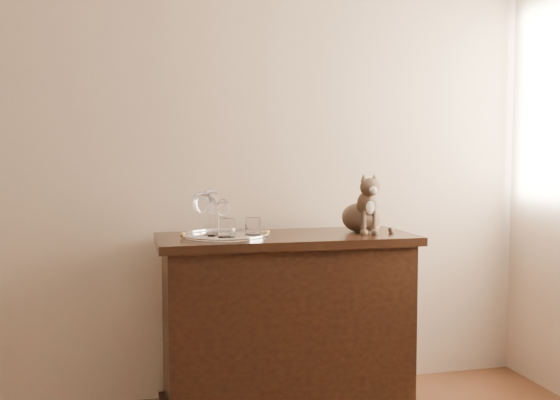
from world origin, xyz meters
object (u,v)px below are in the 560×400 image
(wine_glass_a, at_px, (210,212))
(wine_glass_d, at_px, (223,218))
(wine_glass_c, at_px, (201,215))
(tumbler_c, at_px, (253,226))
(sideboard, at_px, (286,324))
(wine_glass_b, at_px, (214,215))
(cat, at_px, (361,203))
(tumbler_b, at_px, (226,228))
(tray, at_px, (226,236))

(wine_glass_a, relative_size, wine_glass_d, 1.27)
(wine_glass_c, distance_m, wine_glass_d, 0.11)
(wine_glass_d, bearing_deg, tumbler_c, 5.16)
(sideboard, xyz_separation_m, wine_glass_b, (-0.33, 0.08, 0.52))
(wine_glass_b, bearing_deg, wine_glass_d, -76.90)
(sideboard, bearing_deg, cat, 2.88)
(wine_glass_a, distance_m, tumbler_b, 0.14)
(wine_glass_b, relative_size, tumbler_b, 1.99)
(wine_glass_c, height_order, wine_glass_d, wine_glass_c)
(cat, bearing_deg, sideboard, -177.18)
(sideboard, xyz_separation_m, cat, (0.38, 0.02, 0.57))
(tray, height_order, wine_glass_d, wine_glass_d)
(cat, bearing_deg, tumbler_b, -170.35)
(wine_glass_b, bearing_deg, tray, -68.34)
(wine_glass_b, distance_m, cat, 0.71)
(wine_glass_c, bearing_deg, wine_glass_a, 51.66)
(wine_glass_b, relative_size, cat, 0.59)
(wine_glass_b, bearing_deg, tumbler_c, -31.08)
(wine_glass_c, height_order, tumbler_b, wine_glass_c)
(wine_glass_a, bearing_deg, cat, 0.54)
(wine_glass_b, xyz_separation_m, tumbler_c, (0.16, -0.10, -0.05))
(wine_glass_a, distance_m, wine_glass_b, 0.08)
(wine_glass_c, distance_m, cat, 0.79)
(wine_glass_a, bearing_deg, sideboard, -1.97)
(wine_glass_c, bearing_deg, wine_glass_d, 10.10)
(cat, bearing_deg, tray, -176.89)
(wine_glass_d, relative_size, cat, 0.58)
(tray, height_order, wine_glass_c, wine_glass_c)
(wine_glass_c, xyz_separation_m, tumbler_b, (0.11, -0.05, -0.06))
(tray, height_order, tumbler_b, tumbler_b)
(wine_glass_d, distance_m, cat, 0.69)
(wine_glass_c, bearing_deg, tumbler_c, 7.30)
(sideboard, bearing_deg, wine_glass_c, -172.95)
(sideboard, height_order, wine_glass_a, wine_glass_a)
(wine_glass_c, height_order, tumbler_c, wine_glass_c)
(tray, height_order, wine_glass_a, wine_glass_a)
(sideboard, xyz_separation_m, tumbler_b, (-0.30, -0.10, 0.48))
(sideboard, relative_size, tumbler_b, 13.92)
(wine_glass_c, xyz_separation_m, tumbler_c, (0.24, 0.03, -0.06))
(wine_glass_a, height_order, tumbler_c, wine_glass_a)
(tray, relative_size, tumbler_b, 4.64)
(sideboard, distance_m, tumbler_c, 0.50)
(wine_glass_b, xyz_separation_m, wine_glass_c, (-0.08, -0.13, 0.02))
(wine_glass_d, distance_m, tumbler_c, 0.15)
(wine_glass_a, height_order, wine_glass_d, wine_glass_a)
(wine_glass_b, height_order, cat, cat)
(sideboard, relative_size, wine_glass_b, 7.01)
(tumbler_c, bearing_deg, sideboard, 6.69)
(wine_glass_c, distance_m, tumbler_c, 0.25)
(tumbler_c, xyz_separation_m, cat, (0.54, 0.04, 0.10))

